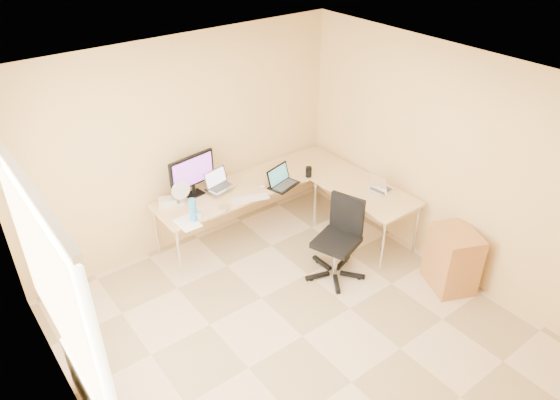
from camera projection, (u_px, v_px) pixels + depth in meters
floor at (302, 336)px, 5.33m from camera, size 4.50×4.50×0.00m
ceiling at (310, 94)px, 3.97m from camera, size 4.50×4.50×0.00m
wall_back at (185, 146)px, 6.17m from camera, size 4.50×0.00×4.50m
wall_left at (71, 341)px, 3.57m from camera, size 0.00×4.50×4.50m
wall_right at (452, 166)px, 5.73m from camera, size 0.00×4.50×4.50m
desk_main at (256, 207)px, 6.77m from camera, size 2.65×0.70×0.73m
desk_return at (364, 215)px, 6.59m from camera, size 0.70×1.30×0.73m
monitor at (192, 176)px, 6.18m from camera, size 0.64×0.28×0.53m
book_stack at (217, 185)px, 6.47m from camera, size 0.32×0.36×0.05m
laptop_center at (220, 180)px, 6.30m from camera, size 0.39×0.33×0.22m
laptop_black at (284, 177)px, 6.43m from camera, size 0.45×0.38×0.24m
keyboard at (250, 199)px, 6.22m from camera, size 0.48×0.29×0.02m
mouse at (263, 187)px, 6.45m from camera, size 0.10×0.08×0.03m
mug at (199, 215)px, 5.84m from camera, size 0.12×0.12×0.10m
cd_stack at (224, 208)px, 6.03m from camera, size 0.14×0.14×0.03m
water_bottle at (193, 210)px, 5.76m from camera, size 0.11×0.11×0.28m
papers at (188, 223)px, 5.79m from camera, size 0.22×0.31×0.01m
white_box at (167, 202)px, 6.11m from camera, size 0.25×0.21×0.08m
desk_fan at (180, 193)px, 6.06m from camera, size 0.23×0.23×0.29m
black_cup at (309, 172)px, 6.67m from camera, size 0.09×0.09×0.14m
laptop_return at (382, 182)px, 6.36m from camera, size 0.37×0.31×0.22m
office_chair at (336, 240)px, 5.91m from camera, size 0.75×0.75×0.99m
cabinet at (453, 259)px, 5.83m from camera, size 0.61×0.66×0.74m
radiator at (87, 388)px, 4.37m from camera, size 0.09×0.80×0.55m
window at (52, 279)px, 3.73m from camera, size 0.10×1.80×1.40m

